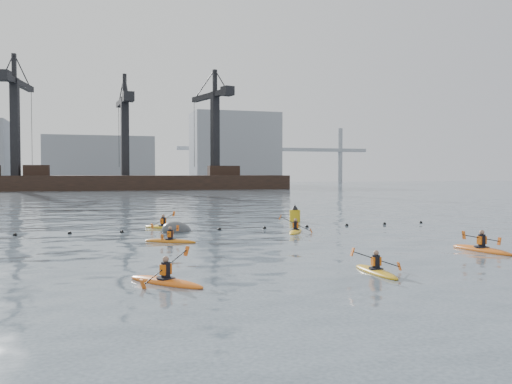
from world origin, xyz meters
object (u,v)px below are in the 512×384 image
kayaker_3 (296,231)px  mooring_buoy (177,231)px  kayaker_5 (163,227)px  kayaker_1 (376,271)px  kayaker_4 (482,249)px  nav_buoy (295,216)px  kayaker_2 (170,240)px  kayaker_0 (166,281)px

kayaker_3 → mooring_buoy: (-6.84, 2.63, -0.09)m
kayaker_5 → kayaker_1: bearing=-113.6°
kayaker_4 → nav_buoy: size_ratio=2.42×
kayaker_2 → mooring_buoy: (1.12, 5.13, -0.09)m
kayaker_5 → nav_buoy: nav_buoy is taller
kayaker_1 → kayaker_2: kayaker_1 is taller
kayaker_0 → nav_buoy: (12.12, 20.04, 0.35)m
kayaker_1 → kayaker_3: bearing=82.1°
nav_buoy → kayaker_4: bearing=-80.5°
kayaker_1 → mooring_buoy: 16.80m
kayaker_0 → kayaker_4: size_ratio=0.81×
kayaker_0 → nav_buoy: 23.42m
kayaker_1 → kayaker_2: (-5.92, 10.96, -0.00)m
nav_buoy → kayaker_1: bearing=-102.8°
mooring_buoy → kayaker_1: bearing=-73.4°
kayaker_4 → mooring_buoy: 17.55m
mooring_buoy → nav_buoy: size_ratio=1.65×
kayaker_5 → nav_buoy: size_ratio=1.97×
kayaker_2 → kayaker_5: 7.31m
kayaker_1 → kayaker_2: bearing=119.1°
kayaker_1 → kayaker_0: bearing=178.2°
kayaker_1 → kayaker_5: 19.03m
kayaker_3 → nav_buoy: nav_buoy is taller
kayaker_0 → kayaker_3: size_ratio=1.00×
kayaker_5 → nav_buoy: bearing=-28.0°
kayaker_5 → kayaker_4: bearing=-89.0°
kayaker_5 → mooring_buoy: (0.59, -2.15, -0.10)m
kayaker_3 → kayaker_4: bearing=-31.8°
kayaker_2 → kayaker_4: (13.36, -7.44, 0.02)m
kayaker_0 → kayaker_1: bearing=-41.4°
kayaker_2 → nav_buoy: size_ratio=1.89×
kayaker_1 → kayaker_2: 12.46m
kayaker_0 → kayaker_4: 15.28m
kayaker_1 → kayaker_4: size_ratio=0.83×
kayaker_1 → kayaker_4: (7.44, 3.52, 0.02)m
kayaker_0 → mooring_buoy: size_ratio=1.19×
kayaker_0 → kayaker_1: size_ratio=0.98×
kayaker_2 → nav_buoy: (10.54, 9.41, 0.35)m
kayaker_2 → kayaker_3: 8.34m
nav_buoy → kayaker_5: bearing=-168.0°
kayaker_2 → kayaker_0: bearing=-155.5°
kayaker_1 → kayaker_4: kayaker_4 is taller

